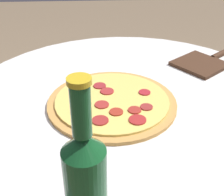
{
  "coord_description": "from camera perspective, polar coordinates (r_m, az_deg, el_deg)",
  "views": [
    {
      "loc": [
        0.09,
        0.74,
        1.22
      ],
      "look_at": [
        0.05,
        0.02,
        0.77
      ],
      "focal_mm": 50.0,
      "sensor_mm": 36.0,
      "label": 1
    }
  ],
  "objects": [
    {
      "name": "table",
      "position": [
        1.0,
        2.76,
        -10.18
      ],
      "size": [
        0.99,
        0.99,
        0.75
      ],
      "color": "silver",
      "rests_on": "ground_plane"
    },
    {
      "name": "beer_bottle",
      "position": [
        0.5,
        -4.91,
        -14.54
      ],
      "size": [
        0.07,
        0.07,
        0.28
      ],
      "color": "#144C23",
      "rests_on": "table"
    },
    {
      "name": "pizza",
      "position": [
        0.85,
        0.01,
        -0.72
      ],
      "size": [
        0.35,
        0.35,
        0.02
      ],
      "color": "#C68E47",
      "rests_on": "table"
    },
    {
      "name": "pizza_paddle",
      "position": [
        1.13,
        16.62,
        6.36
      ],
      "size": [
        0.28,
        0.25,
        0.02
      ],
      "rotation": [
        0.0,
        0.0,
        -2.48
      ],
      "color": "#422819",
      "rests_on": "table"
    }
  ]
}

